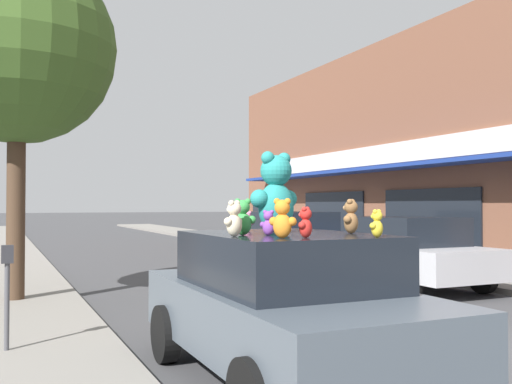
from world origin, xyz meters
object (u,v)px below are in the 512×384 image
object	(u,v)px
teddy_bear_yellow	(377,224)
teddy_bear_purple	(268,223)
parked_car_far_right	(291,236)
parked_car_far_center	(404,251)
teddy_bear_red	(306,223)
teddy_bear_cream	(234,219)
street_tree	(17,48)
teddy_bear_green	(243,217)
parking_meter	(7,283)
teddy_bear_brown	(351,217)
teddy_bear_pink	(247,221)
plush_art_car	(285,304)
teddy_bear_giant	(276,194)
teddy_bear_orange	(282,219)

from	to	relation	value
teddy_bear_yellow	teddy_bear_purple	size ratio (longest dim) A/B	1.04
parked_car_far_right	parked_car_far_center	bearing A→B (deg)	-90.00
teddy_bear_red	teddy_bear_cream	xyz separation A→B (m)	(-0.53, 0.47, 0.03)
teddy_bear_yellow	teddy_bear_purple	distance (m)	1.09
teddy_bear_yellow	street_tree	size ratio (longest dim) A/B	0.04
teddy_bear_green	parking_meter	distance (m)	3.21
teddy_bear_brown	teddy_bear_yellow	xyz separation A→B (m)	(-0.18, -0.71, -0.05)
teddy_bear_red	teddy_bear_pink	world-z (taller)	teddy_bear_red
plush_art_car	teddy_bear_brown	distance (m)	1.17
teddy_bear_red	teddy_bear_cream	size ratio (longest dim) A/B	0.82
teddy_bear_red	parked_car_far_center	bearing A→B (deg)	-175.35
street_tree	teddy_bear_purple	bearing A→B (deg)	-70.97
teddy_bear_pink	teddy_bear_purple	xyz separation A→B (m)	(-0.18, -0.96, 0.01)
street_tree	parking_meter	distance (m)	5.59
teddy_bear_pink	parking_meter	distance (m)	3.02
teddy_bear_pink	street_tree	world-z (taller)	street_tree
street_tree	parking_meter	size ratio (longest dim) A/B	5.17
parked_car_far_center	parking_meter	size ratio (longest dim) A/B	3.41
street_tree	teddy_bear_yellow	bearing A→B (deg)	-67.27
plush_art_car	parking_meter	size ratio (longest dim) A/B	3.24
parking_meter	parked_car_far_center	bearing A→B (deg)	18.88
teddy_bear_yellow	parked_car_far_right	distance (m)	12.54
teddy_bear_yellow	parking_meter	xyz separation A→B (m)	(-3.17, 3.10, -0.77)
teddy_bear_yellow	street_tree	distance (m)	8.31
teddy_bear_brown	teddy_bear_cream	world-z (taller)	teddy_bear_brown
teddy_bear_yellow	parked_car_far_center	xyz separation A→B (m)	(5.13, 5.94, -0.87)
teddy_bear_green	parked_car_far_right	world-z (taller)	teddy_bear_green
teddy_bear_giant	parked_car_far_right	xyz separation A→B (m)	(5.59, 10.17, -1.12)
teddy_bear_green	teddy_bear_yellow	xyz separation A→B (m)	(1.02, -0.87, -0.05)
teddy_bear_cream	parked_car_far_center	xyz separation A→B (m)	(6.33, 5.28, -0.91)
teddy_bear_brown	teddy_bear_pink	bearing A→B (deg)	-92.09
street_tree	parking_meter	xyz separation A→B (m)	(-0.20, -4.00, -3.90)
parked_car_far_center	teddy_bear_brown	bearing A→B (deg)	-133.43
parked_car_far_right	teddy_bear_pink	bearing A→B (deg)	-120.59
teddy_bear_brown	teddy_bear_green	xyz separation A→B (m)	(-1.20, 0.16, 0.00)
teddy_bear_pink	teddy_bear_purple	bearing A→B (deg)	116.35
teddy_bear_giant	parked_car_far_center	size ratio (longest dim) A/B	0.21
teddy_bear_red	parking_meter	bearing A→B (deg)	-89.19
teddy_bear_brown	teddy_bear_purple	size ratio (longest dim) A/B	1.45
teddy_bear_purple	plush_art_car	bearing A→B (deg)	-100.80
teddy_bear_red	street_tree	distance (m)	7.92
teddy_bear_giant	teddy_bear_cream	size ratio (longest dim) A/B	2.54
teddy_bear_giant	teddy_bear_orange	world-z (taller)	teddy_bear_giant
teddy_bear_purple	teddy_bear_orange	bearing A→B (deg)	121.20
teddy_bear_green	plush_art_car	bearing A→B (deg)	-143.42
teddy_bear_pink	street_tree	size ratio (longest dim) A/B	0.04
teddy_bear_brown	teddy_bear_green	bearing A→B (deg)	-47.61
teddy_bear_pink	parked_car_far_right	xyz separation A→B (m)	(5.73, 9.70, -0.79)
teddy_bear_giant	teddy_bear_green	world-z (taller)	teddy_bear_giant
teddy_bear_giant	parked_car_far_center	world-z (taller)	teddy_bear_giant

